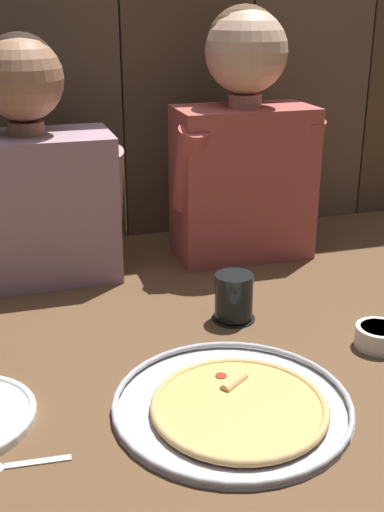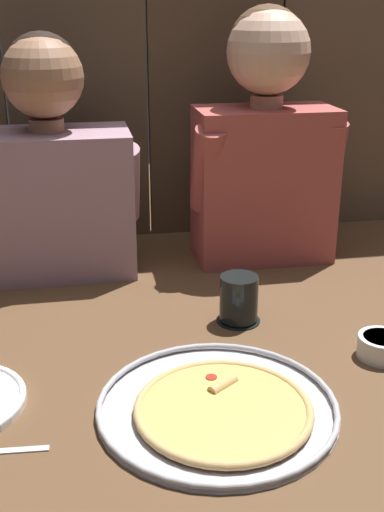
% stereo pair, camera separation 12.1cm
% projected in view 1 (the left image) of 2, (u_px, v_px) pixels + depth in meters
% --- Properties ---
extents(ground_plane, '(3.20, 3.20, 0.00)m').
position_uv_depth(ground_plane, '(207.00, 366.00, 1.19)').
color(ground_plane, brown).
extents(pizza_tray, '(0.40, 0.40, 0.03)m').
position_uv_depth(pizza_tray, '(236.00, 404.00, 1.06)').
color(pizza_tray, '#B2B2B7').
rests_on(pizza_tray, ground).
extents(drinking_glass, '(0.09, 0.09, 0.10)m').
position_uv_depth(drinking_glass, '(234.00, 297.00, 1.35)').
color(drinking_glass, black).
rests_on(drinking_glass, ground).
extents(dipping_bowl, '(0.09, 0.09, 0.04)m').
position_uv_depth(dipping_bowl, '(379.00, 336.00, 1.25)').
color(dipping_bowl, white).
rests_on(dipping_bowl, ground).
extents(table_spoon, '(0.14, 0.03, 0.01)m').
position_uv_depth(table_spoon, '(5.00, 465.00, 0.93)').
color(table_spoon, silver).
rests_on(table_spoon, ground).
extents(diner_left, '(0.41, 0.22, 0.56)m').
position_uv_depth(diner_left, '(31.00, 173.00, 1.49)').
color(diner_left, gray).
rests_on(diner_left, ground).
extents(diner_right, '(0.38, 0.22, 0.62)m').
position_uv_depth(diner_right, '(244.00, 138.00, 1.61)').
color(diner_right, '#AD4C47').
rests_on(diner_right, ground).
extents(wooden_backdrop_wall, '(2.19, 0.03, 1.14)m').
position_uv_depth(wooden_backdrop_wall, '(118.00, 24.00, 1.65)').
color(wooden_backdrop_wall, brown).
rests_on(wooden_backdrop_wall, ground).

